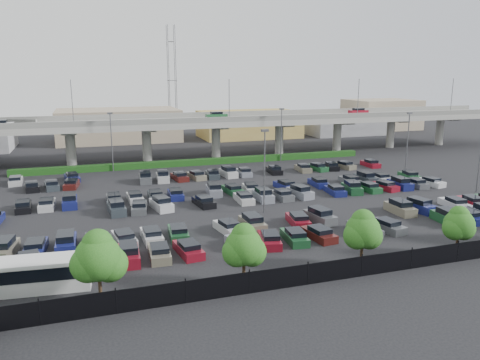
# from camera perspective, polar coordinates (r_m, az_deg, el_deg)

# --- Properties ---
(ground) EXTENTS (280.00, 280.00, 0.00)m
(ground) POSITION_cam_1_polar(r_m,az_deg,el_deg) (65.05, 0.38, -2.07)
(ground) COLOR black
(overpass) EXTENTS (150.00, 13.00, 15.80)m
(overpass) POSITION_cam_1_polar(r_m,az_deg,el_deg) (94.21, -6.06, 6.78)
(overpass) COLOR gray
(overpass) RESTS_ON ground
(hedge) EXTENTS (66.00, 1.60, 1.10)m
(hedge) POSITION_cam_1_polar(r_m,az_deg,el_deg) (88.41, -4.84, 2.21)
(hedge) COLOR #113C11
(hedge) RESTS_ON ground
(fence) EXTENTS (70.00, 0.10, 2.00)m
(fence) POSITION_cam_1_polar(r_m,az_deg,el_deg) (40.62, 13.33, -10.40)
(fence) COLOR black
(fence) RESTS_ON ground
(tree_row) EXTENTS (65.07, 3.66, 5.94)m
(tree_row) POSITION_cam_1_polar(r_m,az_deg,el_deg) (41.24, 13.34, -6.15)
(tree_row) COLOR #332316
(tree_row) RESTS_ON ground
(shuttle_bus) EXTENTS (8.09, 3.43, 2.53)m
(shuttle_bus) POSITION_cam_1_polar(r_m,az_deg,el_deg) (40.70, -23.27, -10.36)
(shuttle_bus) COLOR silver
(shuttle_bus) RESTS_ON ground
(parked_cars) EXTENTS (63.07, 41.68, 1.67)m
(parked_cars) POSITION_cam_1_polar(r_m,az_deg,el_deg) (61.15, 0.90, -2.45)
(parked_cars) COLOR navy
(parked_cars) RESTS_ON ground
(light_poles) EXTENTS (66.90, 48.38, 10.30)m
(light_poles) POSITION_cam_1_polar(r_m,az_deg,el_deg) (64.46, -3.67, 3.44)
(light_poles) COLOR #4E4E53
(light_poles) RESTS_ON ground
(distant_buildings) EXTENTS (138.00, 24.00, 9.00)m
(distant_buildings) POSITION_cam_1_polar(r_m,az_deg,el_deg) (126.32, -3.35, 6.86)
(distant_buildings) COLOR gray
(distant_buildings) RESTS_ON ground
(comm_tower) EXTENTS (2.40, 2.40, 30.00)m
(comm_tower) POSITION_cam_1_polar(r_m,az_deg,el_deg) (135.73, -8.28, 12.18)
(comm_tower) COLOR #4E4E53
(comm_tower) RESTS_ON ground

